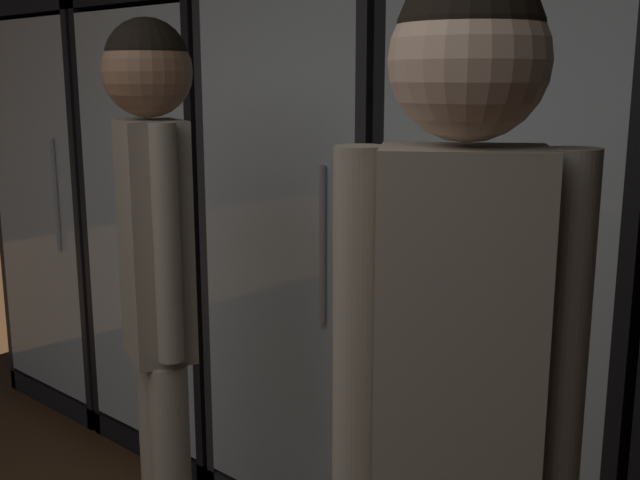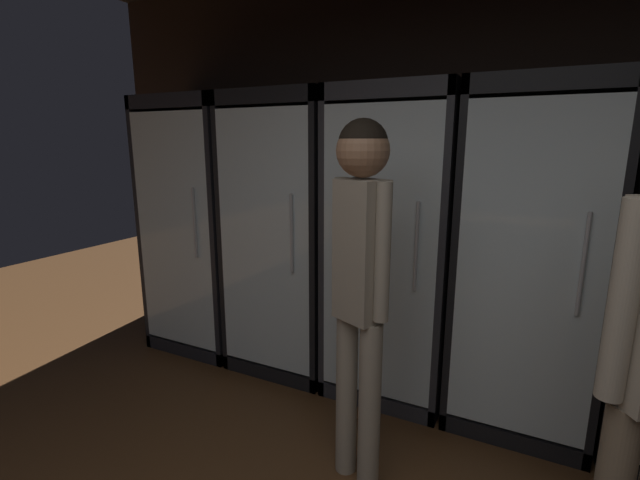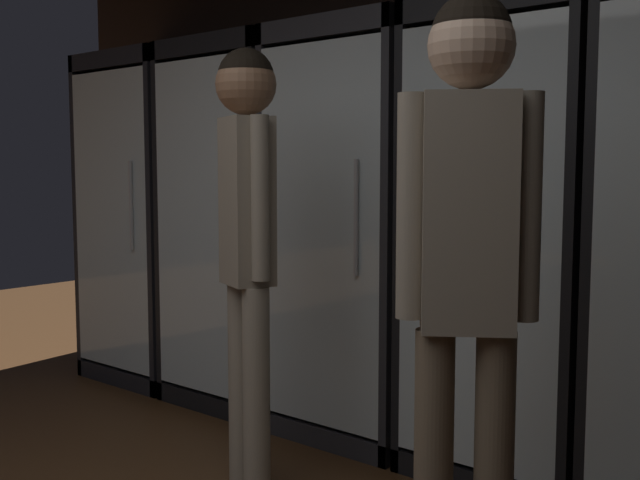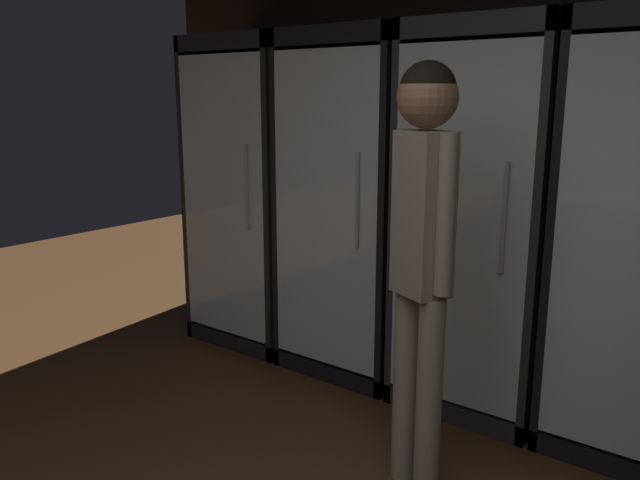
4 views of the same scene
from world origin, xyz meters
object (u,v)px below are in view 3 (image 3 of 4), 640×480
object	(u,v)px
cooler_left	(246,230)
shopper_far	(468,239)
cooler_right	(513,249)
shopper_near	(247,217)
cooler_far_left	(156,223)
cooler_center	(362,237)

from	to	relation	value
cooler_left	shopper_far	distance (m)	2.27
cooler_right	shopper_near	distance (m)	1.13
shopper_far	cooler_far_left	bearing A→B (deg)	157.93
cooler_far_left	shopper_far	size ratio (longest dim) A/B	1.12
shopper_far	cooler_left	bearing A→B (deg)	150.37
cooler_left	cooler_right	xyz separation A→B (m)	(1.58, -0.00, 0.00)
cooler_far_left	cooler_left	bearing A→B (deg)	0.13
cooler_center	shopper_far	distance (m)	1.64
cooler_far_left	cooler_center	world-z (taller)	same
cooler_right	shopper_far	bearing A→B (deg)	-70.65
shopper_far	cooler_right	bearing A→B (deg)	109.35
cooler_left	cooler_right	size ratio (longest dim) A/B	1.00
shopper_near	cooler_left	bearing A→B (deg)	135.35
cooler_far_left	cooler_center	xyz separation A→B (m)	(1.58, 0.00, 0.00)
cooler_center	cooler_right	size ratio (longest dim) A/B	1.00
cooler_right	shopper_near	size ratio (longest dim) A/B	1.13
shopper_near	cooler_far_left	bearing A→B (deg)	152.19
shopper_far	shopper_near	bearing A→B (deg)	168.10
shopper_near	shopper_far	distance (m)	1.09
cooler_far_left	shopper_near	distance (m)	1.93
shopper_near	shopper_far	xyz separation A→B (m)	(1.06, -0.22, -0.00)
cooler_center	shopper_far	size ratio (longest dim) A/B	1.12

